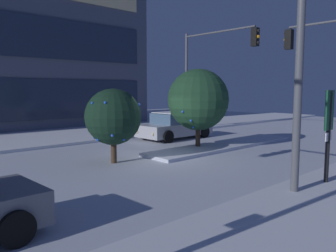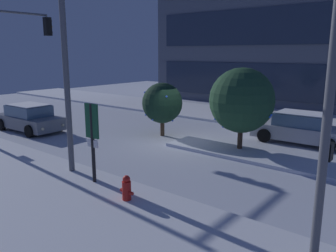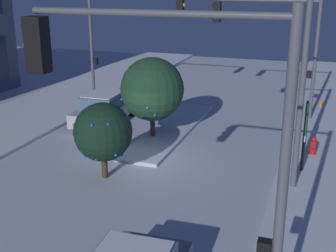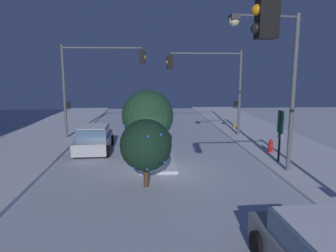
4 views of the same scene
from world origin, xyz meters
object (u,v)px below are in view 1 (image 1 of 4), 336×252
object	(u,v)px
street_lamp_arched	(266,15)
car_far	(175,126)
decorated_tree_left_of_median	(113,117)
parking_info_sign	(329,126)
traffic_light_corner_far_right	(211,62)
decorated_tree_median	(198,100)

from	to	relation	value
street_lamp_arched	car_far	bearing A→B (deg)	-36.12
street_lamp_arched	decorated_tree_left_of_median	xyz separation A→B (m)	(-1.11, 5.62, -2.95)
car_far	parking_info_sign	bearing A→B (deg)	69.10
traffic_light_corner_far_right	street_lamp_arched	bearing A→B (deg)	-43.00
parking_info_sign	decorated_tree_left_of_median	distance (m)	7.23
parking_info_sign	decorated_tree_median	size ratio (longest dim) A/B	0.74
traffic_light_corner_far_right	car_far	bearing A→B (deg)	-85.05
decorated_tree_left_of_median	decorated_tree_median	bearing A→B (deg)	-1.27
decorated_tree_median	street_lamp_arched	bearing A→B (deg)	-121.90
parking_info_sign	decorated_tree_median	xyz separation A→B (m)	(1.85, 6.61, 0.54)
decorated_tree_median	decorated_tree_left_of_median	bearing A→B (deg)	178.73
decorated_tree_left_of_median	car_far	bearing A→B (deg)	26.72
traffic_light_corner_far_right	parking_info_sign	bearing A→B (deg)	-34.00
street_lamp_arched	decorated_tree_left_of_median	distance (m)	6.44
street_lamp_arched	decorated_tree_left_of_median	world-z (taller)	street_lamp_arched
decorated_tree_median	decorated_tree_left_of_median	distance (m)	4.57
parking_info_sign	decorated_tree_median	distance (m)	6.89
car_far	decorated_tree_left_of_median	xyz separation A→B (m)	(-6.14, -3.09, 1.02)
traffic_light_corner_far_right	decorated_tree_median	bearing A→B (deg)	-54.92
traffic_light_corner_far_right	parking_info_sign	distance (m)	12.47
car_far	parking_info_sign	size ratio (longest dim) A/B	1.67
traffic_light_corner_far_right	decorated_tree_median	distance (m)	6.44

